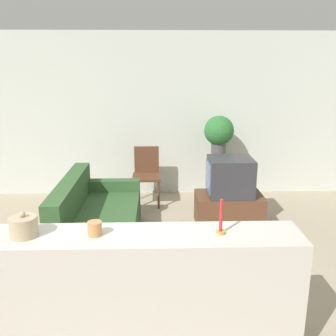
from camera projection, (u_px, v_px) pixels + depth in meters
ground_plane at (113, 319)px, 3.31m from camera, size 14.00×14.00×0.00m
wall_back at (133, 116)px, 6.25m from camera, size 9.00×0.06×2.70m
couch at (97, 222)px, 4.63m from camera, size 0.91×1.71×0.83m
tv_stand at (229, 210)px, 5.22m from camera, size 0.92×0.56×0.44m
television at (230, 177)px, 5.09m from camera, size 0.60×0.53×0.52m
wooden_chair at (147, 172)px, 5.98m from camera, size 0.44×0.44×0.91m
plant_stand at (217, 176)px, 6.16m from camera, size 0.19×0.19×0.79m
potted_plant at (219, 132)px, 5.97m from camera, size 0.47×0.47×0.60m
foreground_counter at (106, 294)px, 2.85m from camera, size 2.93×0.44×0.98m
decorative_bowl at (24, 226)px, 2.68m from camera, size 0.20×0.20×0.19m
candle_jar at (95, 228)px, 2.70m from camera, size 0.11×0.11×0.10m
candlestick at (221, 222)px, 2.72m from camera, size 0.07×0.07×0.26m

